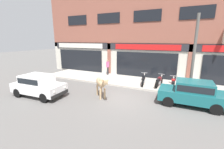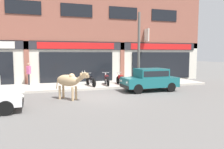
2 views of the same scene
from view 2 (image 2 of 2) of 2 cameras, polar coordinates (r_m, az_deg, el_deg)
The scene contains 10 objects.
ground_plane at distance 12.38m, azimuth -4.91°, elevation -5.84°, with size 90.00×90.00×0.00m, color #605E5B.
sidewalk at distance 16.23m, azimuth -7.98°, elevation -2.90°, with size 19.00×3.58×0.14m, color #B7AFA3.
shop_building at distance 18.22m, azimuth -9.25°, elevation 12.41°, with size 23.00×1.40×9.70m.
cow at distance 11.64m, azimuth -11.15°, elevation -1.63°, with size 1.65×1.70×1.61m.
car_1 at distance 14.35m, azimuth 9.91°, elevation -1.04°, with size 3.63×1.65×1.46m.
motorcycle_0 at distance 15.54m, azimuth -5.58°, elevation -1.55°, with size 0.53×1.81×0.88m.
motorcycle_1 at distance 15.95m, azimuth -1.38°, elevation -1.34°, with size 0.56×1.81×0.88m.
motorcycle_2 at distance 16.05m, azimuth 2.44°, elevation -1.30°, with size 0.52×1.81×0.88m.
pedestrian at distance 17.04m, azimuth -20.95°, elevation 0.76°, with size 0.32×0.50×1.60m.
utility_pole at distance 15.76m, azimuth 7.01°, elevation 6.56°, with size 0.18×0.18×5.17m, color #595651.
Camera 2 is at (-2.62, -11.85, 2.43)m, focal length 35.00 mm.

